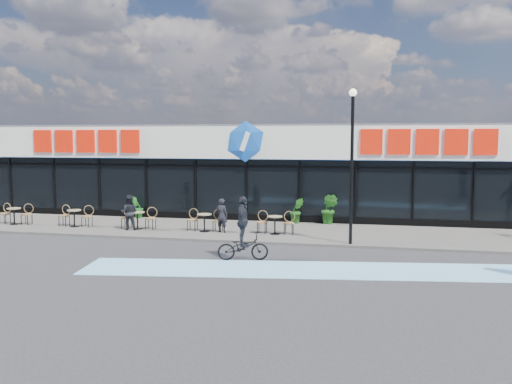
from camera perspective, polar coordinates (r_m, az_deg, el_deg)
ground at (r=18.88m, az=-5.78°, el=-6.47°), size 120.00×120.00×0.00m
sidewalk at (r=23.11m, az=-2.36°, el=-4.05°), size 44.00×5.00×0.10m
bike_lane at (r=16.63m, az=5.96°, el=-8.14°), size 14.17×4.13×0.01m
building at (r=28.11m, az=0.38°, el=2.41°), size 30.60×6.57×4.75m
lamp_post at (r=19.87m, az=10.07°, el=4.00°), size 0.28×0.28×5.62m
bistro_set_1 at (r=26.66m, az=-23.99°, el=-2.13°), size 1.54×0.62×0.90m
bistro_set_2 at (r=25.03m, az=-18.48°, el=-2.41°), size 1.54×0.62×0.90m
bistro_set_3 at (r=23.67m, az=-12.27°, el=-2.70°), size 1.54×0.62×0.90m
bistro_set_4 at (r=22.62m, az=-5.39°, el=-2.98°), size 1.54×0.62×0.90m
bistro_set_5 at (r=21.92m, az=2.04°, el=-3.24°), size 1.54×0.62×0.90m
potted_plant_left at (r=26.78m, az=-12.38°, el=-1.58°), size 0.72×0.74×1.04m
potted_plant_mid at (r=24.68m, az=4.31°, el=-1.96°), size 0.77×0.69×1.15m
potted_plant_right at (r=24.57m, az=7.74°, el=-1.78°), size 0.93×0.85×1.36m
patron_left at (r=22.27m, az=-3.61°, el=-2.47°), size 0.58×0.46×1.40m
patron_right at (r=23.42m, az=-13.19°, el=-2.11°), size 0.80×0.68×1.48m
cyclist_a at (r=17.65m, az=-1.38°, el=-4.66°), size 1.74×1.03×2.09m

